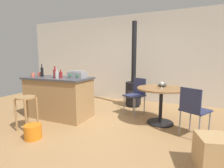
% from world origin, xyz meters
% --- Properties ---
extents(ground_plane, '(8.80, 8.80, 0.00)m').
position_xyz_m(ground_plane, '(0.00, 0.00, 0.00)').
color(ground_plane, '#A37A4C').
extents(back_wall, '(8.00, 0.10, 2.70)m').
position_xyz_m(back_wall, '(0.00, 2.40, 1.35)').
color(back_wall, beige).
rests_on(back_wall, ground_plane).
extents(kitchen_island, '(1.50, 0.78, 0.92)m').
position_xyz_m(kitchen_island, '(-1.13, 0.13, 0.46)').
color(kitchen_island, '#A37A4C').
rests_on(kitchen_island, ground_plane).
extents(wooden_stool, '(0.34, 0.34, 0.64)m').
position_xyz_m(wooden_stool, '(-1.18, -0.71, 0.47)').
color(wooden_stool, '#A37A4C').
rests_on(wooden_stool, ground_plane).
extents(dining_table, '(0.98, 0.98, 0.75)m').
position_xyz_m(dining_table, '(1.09, 0.60, 0.57)').
color(dining_table, black).
rests_on(dining_table, ground_plane).
extents(folding_chair_near, '(0.53, 0.53, 0.87)m').
position_xyz_m(folding_chair_near, '(0.47, 0.98, 0.52)').
color(folding_chair_near, navy).
rests_on(folding_chair_near, ground_plane).
extents(folding_chair_far, '(0.55, 0.55, 0.86)m').
position_xyz_m(folding_chair_far, '(1.67, 0.17, 0.51)').
color(folding_chair_far, navy).
rests_on(folding_chair_far, ground_plane).
extents(wood_stove, '(0.44, 0.45, 2.33)m').
position_xyz_m(wood_stove, '(0.21, 1.66, 0.55)').
color(wood_stove, black).
rests_on(wood_stove, ground_plane).
extents(toolbox, '(0.36, 0.26, 0.16)m').
position_xyz_m(toolbox, '(-0.65, 0.18, 0.99)').
color(toolbox, gray).
rests_on(toolbox, kitchen_island).
extents(bottle_0, '(0.08, 0.08, 0.25)m').
position_xyz_m(bottle_0, '(-1.15, 0.06, 1.01)').
color(bottle_0, maroon).
rests_on(bottle_0, kitchen_island).
extents(bottle_1, '(0.07, 0.07, 0.21)m').
position_xyz_m(bottle_1, '(-1.01, -0.05, 1.00)').
color(bottle_1, '#B7B2AD').
rests_on(bottle_1, kitchen_island).
extents(bottle_2, '(0.06, 0.06, 0.29)m').
position_xyz_m(bottle_2, '(-1.60, 0.13, 1.03)').
color(bottle_2, black).
rests_on(bottle_2, kitchen_island).
extents(bottle_3, '(0.06, 0.06, 0.18)m').
position_xyz_m(bottle_3, '(-0.97, 0.04, 0.99)').
color(bottle_3, maroon).
rests_on(bottle_3, kitchen_island).
extents(cup_0, '(0.13, 0.09, 0.11)m').
position_xyz_m(cup_0, '(-1.29, 0.28, 0.97)').
color(cup_0, '#4C7099').
rests_on(cup_0, kitchen_island).
extents(cup_1, '(0.11, 0.07, 0.10)m').
position_xyz_m(cup_1, '(-1.68, -0.07, 0.97)').
color(cup_1, '#DB6651').
rests_on(cup_1, kitchen_island).
extents(cup_2, '(0.11, 0.07, 0.10)m').
position_xyz_m(cup_2, '(-1.72, 0.15, 0.97)').
color(cup_2, '#DB6651').
rests_on(cup_2, kitchen_island).
extents(wine_glass, '(0.07, 0.07, 0.14)m').
position_xyz_m(wine_glass, '(1.11, 0.47, 0.85)').
color(wine_glass, silver).
rests_on(wine_glass, dining_table).
extents(serving_bowl, '(0.18, 0.18, 0.07)m').
position_xyz_m(serving_bowl, '(1.08, 0.77, 0.78)').
color(serving_bowl, '#383838').
rests_on(serving_bowl, dining_table).
extents(cardboard_box, '(0.59, 0.49, 0.43)m').
position_xyz_m(cardboard_box, '(1.93, -0.70, 0.21)').
color(cardboard_box, tan).
rests_on(cardboard_box, ground_plane).
extents(plastic_bucket, '(0.28, 0.28, 0.24)m').
position_xyz_m(plastic_bucket, '(-0.79, -0.95, 0.12)').
color(plastic_bucket, orange).
rests_on(plastic_bucket, ground_plane).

